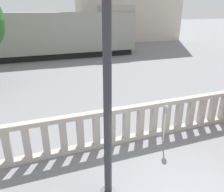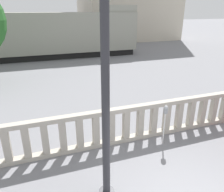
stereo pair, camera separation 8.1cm
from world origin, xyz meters
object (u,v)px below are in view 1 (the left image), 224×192
lamppost (107,52)px  parking_meter (166,114)px  train_far (61,29)px  train_near (28,36)px

lamppost → parking_meter: 3.72m
parking_meter → train_far: train_far is taller
lamppost → train_far: bearing=84.2°
lamppost → parking_meter: bearing=31.4°
lamppost → train_near: size_ratio=0.33×
train_near → train_far: size_ratio=0.72×
lamppost → train_far: size_ratio=0.24×
parking_meter → train_far: size_ratio=0.05×
train_near → parking_meter: bearing=-76.0°
lamppost → train_near: bearing=94.7°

